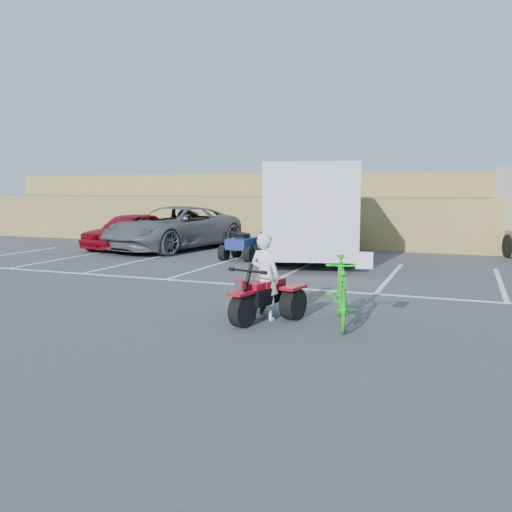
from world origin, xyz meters
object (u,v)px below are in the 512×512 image
(quad_atv_blue, at_px, (242,259))
(cargo_trailer, at_px, (315,209))
(green_dirt_bike, at_px, (341,291))
(grey_pickup, at_px, (174,228))
(quad_atv_green, at_px, (273,258))
(rider, at_px, (265,276))
(red_car, at_px, (130,230))
(red_trike_atv, at_px, (260,321))

(quad_atv_blue, bearing_deg, cargo_trailer, 23.46)
(cargo_trailer, distance_m, quad_atv_blue, 2.94)
(green_dirt_bike, xyz_separation_m, grey_pickup, (-8.61, 9.24, 0.24))
(quad_atv_green, bearing_deg, rider, -78.12)
(cargo_trailer, bearing_deg, red_car, 162.79)
(red_car, relative_size, cargo_trailer, 0.60)
(cargo_trailer, bearing_deg, red_trike_atv, -94.29)
(grey_pickup, distance_m, red_car, 1.84)
(rider, xyz_separation_m, cargo_trailer, (-1.37, 8.48, 0.89))
(red_car, height_order, cargo_trailer, cargo_trailer)
(cargo_trailer, height_order, quad_atv_green, cargo_trailer)
(cargo_trailer, distance_m, quad_atv_green, 2.19)
(rider, relative_size, green_dirt_bike, 0.79)
(red_trike_atv, relative_size, red_car, 0.36)
(red_trike_atv, relative_size, quad_atv_green, 1.05)
(red_trike_atv, relative_size, green_dirt_bike, 0.77)
(grey_pickup, xyz_separation_m, quad_atv_blue, (3.63, -1.79, -0.83))
(green_dirt_bike, height_order, red_car, red_car)
(green_dirt_bike, xyz_separation_m, quad_atv_green, (-4.14, 8.14, -0.60))
(rider, height_order, quad_atv_blue, rider)
(rider, xyz_separation_m, green_dirt_bike, (1.37, 0.13, -0.19))
(grey_pickup, bearing_deg, red_trike_atv, -41.49)
(red_car, distance_m, quad_atv_blue, 5.67)
(quad_atv_blue, relative_size, quad_atv_green, 1.02)
(grey_pickup, height_order, red_car, grey_pickup)
(quad_atv_blue, bearing_deg, red_trike_atv, -63.76)
(red_car, bearing_deg, grey_pickup, 18.17)
(rider, bearing_deg, red_trike_atv, 90.00)
(green_dirt_bike, bearing_deg, quad_atv_green, 101.91)
(red_trike_atv, distance_m, rider, 0.80)
(grey_pickup, relative_size, quad_atv_blue, 4.03)
(quad_atv_green, bearing_deg, grey_pickup, 159.53)
(green_dirt_bike, bearing_deg, red_car, 124.41)
(green_dirt_bike, height_order, cargo_trailer, cargo_trailer)
(red_trike_atv, relative_size, quad_atv_blue, 1.02)
(green_dirt_bike, bearing_deg, grey_pickup, 117.93)
(rider, height_order, cargo_trailer, cargo_trailer)
(rider, distance_m, quad_atv_blue, 8.43)
(red_trike_atv, xyz_separation_m, cargo_trailer, (-1.34, 8.63, 1.67))
(green_dirt_bike, distance_m, quad_atv_green, 9.15)
(red_trike_atv, height_order, quad_atv_blue, red_trike_atv)
(red_trike_atv, bearing_deg, quad_atv_blue, 128.63)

